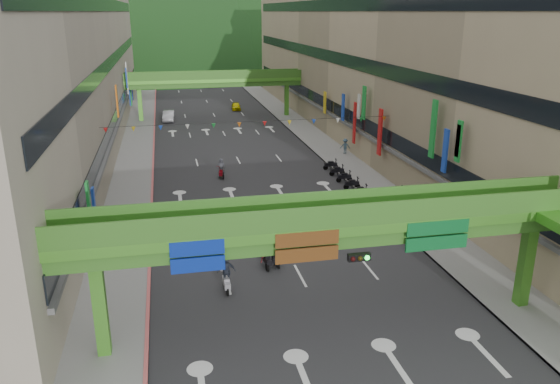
% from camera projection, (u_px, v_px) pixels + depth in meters
% --- Properties ---
extents(road_slab, '(18.00, 140.00, 0.02)m').
position_uv_depth(road_slab, '(228.00, 140.00, 68.85)').
color(road_slab, '#28282B').
rests_on(road_slab, ground).
extents(sidewalk_left, '(4.00, 140.00, 0.15)m').
position_uv_depth(sidewalk_left, '(138.00, 144.00, 66.67)').
color(sidewalk_left, gray).
rests_on(sidewalk_left, ground).
extents(sidewalk_right, '(4.00, 140.00, 0.15)m').
position_uv_depth(sidewalk_right, '(312.00, 136.00, 71.00)').
color(sidewalk_right, gray).
rests_on(sidewalk_right, ground).
extents(curb_left, '(0.20, 140.00, 0.18)m').
position_uv_depth(curb_left, '(154.00, 143.00, 67.04)').
color(curb_left, '#CC5959').
rests_on(curb_left, ground).
extents(curb_right, '(0.20, 140.00, 0.18)m').
position_uv_depth(curb_right, '(297.00, 136.00, 70.62)').
color(curb_right, gray).
rests_on(curb_right, ground).
extents(building_row_left, '(12.80, 95.00, 19.00)m').
position_uv_depth(building_row_left, '(60.00, 67.00, 62.15)').
color(building_row_left, '#9E937F').
rests_on(building_row_left, ground).
extents(building_row_right, '(12.80, 95.00, 19.00)m').
position_uv_depth(building_row_right, '(373.00, 61.00, 69.60)').
color(building_row_right, gray).
rests_on(building_row_right, ground).
extents(overpass_near, '(28.00, 12.27, 7.10)m').
position_uv_depth(overpass_near, '(354.00, 238.00, 25.97)').
color(overpass_near, '#4C9E2D').
rests_on(overpass_near, ground).
extents(overpass_far, '(28.00, 2.20, 7.10)m').
position_uv_depth(overpass_far, '(215.00, 83.00, 81.08)').
color(overpass_far, '#4C9E2D').
rests_on(overpass_far, ground).
extents(hill_left, '(168.00, 140.00, 112.00)m').
position_uv_depth(hill_left, '(137.00, 64.00, 168.04)').
color(hill_left, '#1C4419').
rests_on(hill_left, ground).
extents(hill_right, '(208.00, 176.00, 128.00)m').
position_uv_depth(hill_right, '(254.00, 57.00, 194.48)').
color(hill_right, '#1C4419').
rests_on(hill_right, ground).
extents(bunting_string, '(26.00, 0.36, 0.47)m').
position_uv_depth(bunting_string, '(252.00, 124.00, 48.41)').
color(bunting_string, black).
rests_on(bunting_string, ground).
extents(scooter_rider_near, '(0.73, 1.59, 2.01)m').
position_uv_depth(scooter_rider_near, '(276.00, 251.00, 34.78)').
color(scooter_rider_near, black).
rests_on(scooter_rider_near, ground).
extents(scooter_rider_mid, '(0.91, 1.60, 2.07)m').
position_uv_depth(scooter_rider_mid, '(267.00, 252.00, 34.36)').
color(scooter_rider_mid, black).
rests_on(scooter_rider_mid, ground).
extents(scooter_rider_left, '(1.07, 1.60, 2.18)m').
position_uv_depth(scooter_rider_left, '(226.00, 274.00, 31.42)').
color(scooter_rider_left, gray).
rests_on(scooter_rider_left, ground).
extents(scooter_rider_far, '(0.89, 1.58, 1.97)m').
position_uv_depth(scooter_rider_far, '(221.00, 168.00, 52.99)').
color(scooter_rider_far, maroon).
rests_on(scooter_rider_far, ground).
extents(parked_scooter_row, '(1.60, 9.35, 1.08)m').
position_uv_depth(parked_scooter_row, '(344.00, 177.00, 51.85)').
color(parked_scooter_row, black).
rests_on(parked_scooter_row, ground).
extents(car_silver, '(1.96, 4.72, 1.52)m').
position_uv_depth(car_silver, '(169.00, 116.00, 80.70)').
color(car_silver, '#B5B4BC').
rests_on(car_silver, ground).
extents(car_yellow, '(1.72, 3.68, 1.22)m').
position_uv_depth(car_yellow, '(236.00, 106.00, 89.89)').
color(car_yellow, '#D1C300').
rests_on(car_yellow, ground).
extents(pedestrian_red, '(0.87, 0.75, 1.54)m').
position_uv_depth(pedestrian_red, '(447.00, 230.00, 38.56)').
color(pedestrian_red, '#C02C39').
rests_on(pedestrian_red, ground).
extents(pedestrian_dark, '(1.08, 0.80, 1.71)m').
position_uv_depth(pedestrian_dark, '(401.00, 196.00, 45.32)').
color(pedestrian_dark, black).
rests_on(pedestrian_dark, ground).
extents(pedestrian_blue, '(0.87, 0.63, 1.71)m').
position_uv_depth(pedestrian_blue, '(345.00, 147.00, 61.70)').
color(pedestrian_blue, '#385265').
rests_on(pedestrian_blue, ground).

